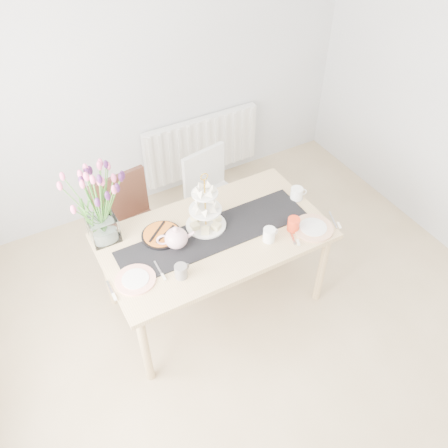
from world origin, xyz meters
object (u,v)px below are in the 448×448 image
chair_white (212,191)px  tart_tin (162,235)px  tulip_vase (95,196)px  cake_stand (206,214)px  radiator (202,146)px  mug_grey (181,271)px  chair_brown (130,222)px  mug_white (269,235)px  plate_left (136,280)px  cream_jug (297,193)px  plate_right (313,228)px  dining_table (215,242)px  teapot (176,238)px  mug_orange (293,224)px

chair_white → tart_tin: size_ratio=3.01×
chair_white → tulip_vase: size_ratio=1.23×
cake_stand → radiator: bearing=64.6°
radiator → mug_grey: 1.98m
chair_brown → mug_grey: chair_brown is taller
tulip_vase → mug_grey: tulip_vase is taller
mug_white → plate_left: bearing=169.3°
cake_stand → mug_grey: size_ratio=4.30×
tulip_vase → plate_left: bearing=-84.5°
cream_jug → mug_grey: mug_grey is taller
chair_white → plate_left: chair_white is taller
cream_jug → mug_white: 0.51m
mug_white → tulip_vase: bearing=145.8°
chair_brown → cake_stand: cake_stand is taller
chair_brown → tart_tin: 0.54m
chair_brown → tulip_vase: bearing=-139.4°
cake_stand → plate_right: bearing=-30.9°
radiator → dining_table: bearing=-113.3°
chair_white → mug_grey: chair_white is taller
chair_white → plate_left: size_ratio=3.26×
teapot → mug_grey: size_ratio=2.60×
dining_table → plate_left: size_ratio=6.09×
chair_brown → mug_orange: bearing=-50.4°
cake_stand → teapot: (-0.27, -0.08, -0.04)m
tart_tin → teapot: bearing=-68.1°
tart_tin → plate_left: tart_tin is taller
radiator → chair_white: bearing=-110.1°
mug_orange → plate_right: mug_orange is taller
dining_table → tulip_vase: (-0.69, 0.34, 0.46)m
chair_white → cake_stand: size_ratio=2.02×
plate_right → cake_stand: bearing=149.1°
cream_jug → mug_grey: size_ratio=0.96×
cake_stand → tart_tin: 0.34m
dining_table → mug_white: (0.30, -0.24, 0.13)m
tulip_vase → plate_right: 1.53m
mug_white → chair_white: bearing=83.0°
dining_table → cream_jug: cream_jug is taller
tart_tin → mug_grey: size_ratio=2.89×
mug_grey → mug_orange: mug_orange is taller
radiator → mug_orange: size_ratio=11.58×
tulip_vase → mug_white: size_ratio=6.73×
cake_stand → plate_right: 0.78m
tulip_vase → mug_white: tulip_vase is taller
cake_stand → mug_grey: bearing=-136.3°
teapot → tart_tin: 0.16m
tulip_vase → cake_stand: (0.67, -0.24, -0.26)m
cake_stand → chair_white: bearing=58.7°
teapot → tart_tin: teapot is taller
dining_table → cake_stand: bearing=98.7°
cake_stand → tart_tin: (-0.32, 0.05, -0.11)m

